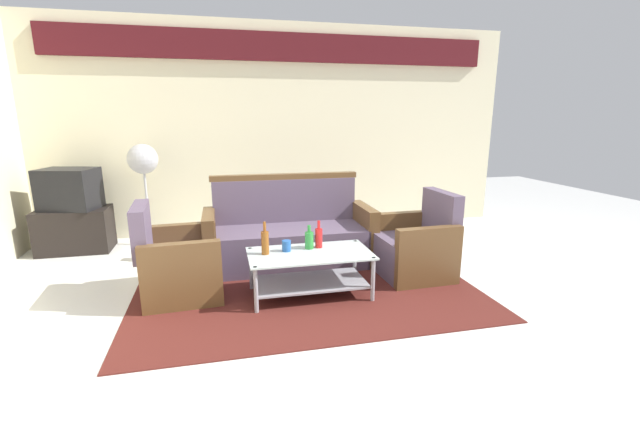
{
  "coord_description": "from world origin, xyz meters",
  "views": [
    {
      "loc": [
        -0.89,
        -3.0,
        1.61
      ],
      "look_at": [
        -0.02,
        0.66,
        0.65
      ],
      "focal_mm": 24.13,
      "sensor_mm": 36.0,
      "label": 1
    }
  ],
  "objects_px": {
    "bottle_green": "(309,240)",
    "couch": "(289,237)",
    "cup": "(286,246)",
    "pedestal_fan": "(143,165)",
    "armchair_left": "(178,266)",
    "bottle_brown": "(265,242)",
    "armchair_right": "(415,248)",
    "bottle_red": "(319,237)",
    "tv_stand": "(75,230)",
    "coffee_table": "(310,267)",
    "television": "(69,189)"
  },
  "relations": [
    {
      "from": "bottle_red",
      "to": "pedestal_fan",
      "type": "relative_size",
      "value": 0.2
    },
    {
      "from": "armchair_left",
      "to": "bottle_red",
      "type": "bearing_deg",
      "value": 79.99
    },
    {
      "from": "couch",
      "to": "bottle_red",
      "type": "xyz_separation_m",
      "value": [
        0.16,
        -0.75,
        0.19
      ]
    },
    {
      "from": "armchair_right",
      "to": "coffee_table",
      "type": "xyz_separation_m",
      "value": [
        -1.16,
        -0.27,
        -0.02
      ]
    },
    {
      "from": "bottle_brown",
      "to": "pedestal_fan",
      "type": "height_order",
      "value": "pedestal_fan"
    },
    {
      "from": "bottle_brown",
      "to": "cup",
      "type": "distance_m",
      "value": 0.21
    },
    {
      "from": "coffee_table",
      "to": "bottle_red",
      "type": "xyz_separation_m",
      "value": [
        0.11,
        0.14,
        0.24
      ]
    },
    {
      "from": "pedestal_fan",
      "to": "coffee_table",
      "type": "bearing_deg",
      "value": -50.86
    },
    {
      "from": "television",
      "to": "bottle_green",
      "type": "bearing_deg",
      "value": 157.98
    },
    {
      "from": "armchair_left",
      "to": "bottle_green",
      "type": "distance_m",
      "value": 1.21
    },
    {
      "from": "bottle_green",
      "to": "cup",
      "type": "distance_m",
      "value": 0.22
    },
    {
      "from": "armchair_right",
      "to": "television",
      "type": "height_order",
      "value": "television"
    },
    {
      "from": "cup",
      "to": "pedestal_fan",
      "type": "xyz_separation_m",
      "value": [
        -1.45,
        1.92,
        0.55
      ]
    },
    {
      "from": "coffee_table",
      "to": "tv_stand",
      "type": "xyz_separation_m",
      "value": [
        -2.48,
        1.97,
        -0.01
      ]
    },
    {
      "from": "couch",
      "to": "pedestal_fan",
      "type": "xyz_separation_m",
      "value": [
        -1.6,
        1.13,
        0.7
      ]
    },
    {
      "from": "pedestal_fan",
      "to": "cup",
      "type": "bearing_deg",
      "value": -53.05
    },
    {
      "from": "bottle_green",
      "to": "couch",
      "type": "bearing_deg",
      "value": 94.66
    },
    {
      "from": "couch",
      "to": "bottle_red",
      "type": "height_order",
      "value": "couch"
    },
    {
      "from": "armchair_right",
      "to": "tv_stand",
      "type": "distance_m",
      "value": 4.01
    },
    {
      "from": "armchair_left",
      "to": "bottle_brown",
      "type": "relative_size",
      "value": 2.88
    },
    {
      "from": "armchair_right",
      "to": "bottle_red",
      "type": "distance_m",
      "value": 1.08
    },
    {
      "from": "armchair_left",
      "to": "cup",
      "type": "bearing_deg",
      "value": 75.51
    },
    {
      "from": "couch",
      "to": "tv_stand",
      "type": "relative_size",
      "value": 2.26
    },
    {
      "from": "armchair_left",
      "to": "tv_stand",
      "type": "distance_m",
      "value": 2.14
    },
    {
      "from": "bottle_green",
      "to": "tv_stand",
      "type": "xyz_separation_m",
      "value": [
        -2.5,
        1.84,
        -0.23
      ]
    },
    {
      "from": "bottle_red",
      "to": "bottle_brown",
      "type": "height_order",
      "value": "bottle_brown"
    },
    {
      "from": "couch",
      "to": "bottle_brown",
      "type": "distance_m",
      "value": 0.93
    },
    {
      "from": "couch",
      "to": "coffee_table",
      "type": "xyz_separation_m",
      "value": [
        0.04,
        -0.89,
        -0.04
      ]
    },
    {
      "from": "armchair_right",
      "to": "bottle_red",
      "type": "relative_size",
      "value": 3.33
    },
    {
      "from": "couch",
      "to": "pedestal_fan",
      "type": "bearing_deg",
      "value": -34.57
    },
    {
      "from": "couch",
      "to": "bottle_red",
      "type": "relative_size",
      "value": 7.07
    },
    {
      "from": "bottle_red",
      "to": "television",
      "type": "relative_size",
      "value": 0.37
    },
    {
      "from": "couch",
      "to": "cup",
      "type": "relative_size",
      "value": 18.07
    },
    {
      "from": "tv_stand",
      "to": "pedestal_fan",
      "type": "bearing_deg",
      "value": 3.42
    },
    {
      "from": "bottle_red",
      "to": "tv_stand",
      "type": "height_order",
      "value": "bottle_red"
    },
    {
      "from": "bottle_brown",
      "to": "bottle_green",
      "type": "xyz_separation_m",
      "value": [
        0.41,
        0.07,
        -0.03
      ]
    },
    {
      "from": "bottle_red",
      "to": "bottle_green",
      "type": "bearing_deg",
      "value": -172.18
    },
    {
      "from": "bottle_brown",
      "to": "bottle_green",
      "type": "distance_m",
      "value": 0.42
    },
    {
      "from": "armchair_right",
      "to": "bottle_green",
      "type": "relative_size",
      "value": 3.83
    },
    {
      "from": "television",
      "to": "armchair_left",
      "type": "bearing_deg",
      "value": 142.3
    },
    {
      "from": "cup",
      "to": "television",
      "type": "xyz_separation_m",
      "value": [
        -2.28,
        1.87,
        0.3
      ]
    },
    {
      "from": "armchair_left",
      "to": "bottle_red",
      "type": "distance_m",
      "value": 1.3
    },
    {
      "from": "bottle_green",
      "to": "tv_stand",
      "type": "bearing_deg",
      "value": 143.62
    },
    {
      "from": "couch",
      "to": "cup",
      "type": "distance_m",
      "value": 0.82
    },
    {
      "from": "armchair_right",
      "to": "coffee_table",
      "type": "distance_m",
      "value": 1.19
    },
    {
      "from": "pedestal_fan",
      "to": "armchair_right",
      "type": "bearing_deg",
      "value": -31.96
    },
    {
      "from": "armchair_left",
      "to": "bottle_brown",
      "type": "xyz_separation_m",
      "value": [
        0.77,
        -0.22,
        0.23
      ]
    },
    {
      "from": "television",
      "to": "cup",
      "type": "bearing_deg",
      "value": 155.01
    },
    {
      "from": "coffee_table",
      "to": "cup",
      "type": "relative_size",
      "value": 11.0
    },
    {
      "from": "bottle_red",
      "to": "bottle_green",
      "type": "relative_size",
      "value": 1.15
    }
  ]
}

